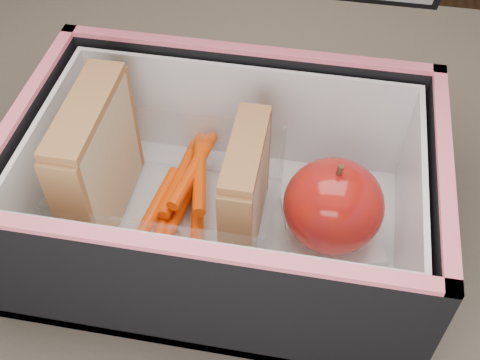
# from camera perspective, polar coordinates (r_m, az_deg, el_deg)

# --- Properties ---
(kitchen_table) EXTENTS (1.20, 0.80, 0.75)m
(kitchen_table) POSITION_cam_1_polar(r_m,az_deg,el_deg) (0.59, -2.07, -10.64)
(kitchen_table) COLOR brown
(kitchen_table) RESTS_ON ground
(lunch_bag) EXTENTS (0.31, 0.30, 0.30)m
(lunch_bag) POSITION_cam_1_polar(r_m,az_deg,el_deg) (0.47, -1.32, 0.04)
(lunch_bag) COLOR black
(lunch_bag) RESTS_ON kitchen_table
(plastic_tub) EXTENTS (0.17, 0.12, 0.07)m
(plastic_tub) POSITION_cam_1_polar(r_m,az_deg,el_deg) (0.49, -6.36, -1.28)
(plastic_tub) COLOR white
(plastic_tub) RESTS_ON lunch_bag
(sandwich_left) EXTENTS (0.03, 0.11, 0.12)m
(sandwich_left) POSITION_cam_1_polar(r_m,az_deg,el_deg) (0.48, -13.38, 1.74)
(sandwich_left) COLOR tan
(sandwich_left) RESTS_ON plastic_tub
(sandwich_right) EXTENTS (0.02, 0.09, 0.10)m
(sandwich_right) POSITION_cam_1_polar(r_m,az_deg,el_deg) (0.46, 0.52, -0.86)
(sandwich_right) COLOR tan
(sandwich_right) RESTS_ON plastic_tub
(carrot_sticks) EXTENTS (0.06, 0.15, 0.03)m
(carrot_sticks) POSITION_cam_1_polar(r_m,az_deg,el_deg) (0.50, -5.62, -1.68)
(carrot_sticks) COLOR #EE3B01
(carrot_sticks) RESTS_ON plastic_tub
(paper_napkin) EXTENTS (0.09, 0.09, 0.01)m
(paper_napkin) POSITION_cam_1_polar(r_m,az_deg,el_deg) (0.50, 8.65, -4.66)
(paper_napkin) COLOR white
(paper_napkin) RESTS_ON lunch_bag
(red_apple) EXTENTS (0.10, 0.10, 0.08)m
(red_apple) POSITION_cam_1_polar(r_m,az_deg,el_deg) (0.47, 8.85, -2.40)
(red_apple) COLOR maroon
(red_apple) RESTS_ON paper_napkin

